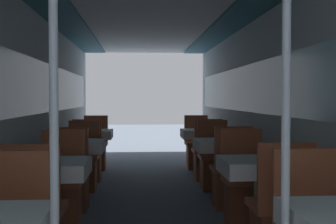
{
  "coord_description": "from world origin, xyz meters",
  "views": [
    {
      "loc": [
        -0.15,
        -1.11,
        1.22
      ],
      "look_at": [
        0.09,
        2.62,
        1.1
      ],
      "focal_mm": 50.0,
      "sensor_mm": 36.0,
      "label": 1
    }
  ],
  "objects_px": {
    "support_pole_left_0": "(54,132)",
    "chair_left_far_2": "(83,169)",
    "dining_table_right_2": "(222,148)",
    "chair_right_near_2": "(230,182)",
    "dining_table_left_3": "(92,137)",
    "chair_left_far_3": "(95,153)",
    "chair_left_near_2": "(71,184)",
    "support_pole_right_0": "(286,131)",
    "chair_left_near_3": "(88,161)",
    "chair_left_far_1": "(61,198)",
    "dining_table_left_2": "(77,149)",
    "dining_table_right_1": "(260,171)",
    "chair_right_near_3": "(207,160)",
    "dining_table_left_1": "(49,173)",
    "chair_right_far_3": "(197,152)",
    "chair_right_far_2": "(214,167)",
    "dining_table_right_3": "(202,136)",
    "chair_right_far_1": "(245,195)"
  },
  "relations": [
    {
      "from": "chair_left_far_1",
      "to": "chair_right_far_3",
      "type": "xyz_separation_m",
      "value": [
        1.73,
        3.56,
        0.0
      ]
    },
    {
      "from": "chair_left_near_2",
      "to": "chair_right_far_1",
      "type": "distance_m",
      "value": 1.86
    },
    {
      "from": "dining_table_left_2",
      "to": "dining_table_right_2",
      "type": "distance_m",
      "value": 1.73
    },
    {
      "from": "chair_left_near_2",
      "to": "chair_right_far_3",
      "type": "height_order",
      "value": "same"
    },
    {
      "from": "dining_table_left_3",
      "to": "chair_right_near_3",
      "type": "height_order",
      "value": "chair_right_near_3"
    },
    {
      "from": "dining_table_right_2",
      "to": "chair_left_near_2",
      "type": "bearing_deg",
      "value": -162.5
    },
    {
      "from": "chair_left_near_3",
      "to": "chair_right_near_2",
      "type": "distance_m",
      "value": 2.48
    },
    {
      "from": "chair_left_far_2",
      "to": "dining_table_left_1",
      "type": "bearing_deg",
      "value": 90.0
    },
    {
      "from": "chair_left_far_2",
      "to": "chair_left_far_3",
      "type": "relative_size",
      "value": 1.0
    },
    {
      "from": "dining_table_left_1",
      "to": "chair_right_far_3",
      "type": "relative_size",
      "value": 0.78
    },
    {
      "from": "chair_right_far_1",
      "to": "support_pole_left_0",
      "type": "bearing_deg",
      "value": 59.35
    },
    {
      "from": "chair_left_far_3",
      "to": "chair_right_far_2",
      "type": "bearing_deg",
      "value": 134.28
    },
    {
      "from": "dining_table_right_1",
      "to": "chair_left_far_3",
      "type": "bearing_deg",
      "value": 112.91
    },
    {
      "from": "chair_left_near_2",
      "to": "dining_table_left_3",
      "type": "distance_m",
      "value": 2.35
    },
    {
      "from": "chair_left_far_3",
      "to": "chair_right_far_1",
      "type": "height_order",
      "value": "same"
    },
    {
      "from": "dining_table_left_1",
      "to": "chair_left_far_2",
      "type": "xyz_separation_m",
      "value": [
        0.0,
        2.32,
        -0.32
      ]
    },
    {
      "from": "dining_table_right_1",
      "to": "chair_right_near_3",
      "type": "relative_size",
      "value": 0.78
    },
    {
      "from": "dining_table_left_1",
      "to": "chair_right_far_3",
      "type": "bearing_deg",
      "value": 67.09
    },
    {
      "from": "chair_left_far_2",
      "to": "dining_table_left_2",
      "type": "bearing_deg",
      "value": 90.0
    },
    {
      "from": "support_pole_right_0",
      "to": "chair_right_near_3",
      "type": "height_order",
      "value": "support_pole_right_0"
    },
    {
      "from": "dining_table_left_1",
      "to": "chair_right_far_1",
      "type": "bearing_deg",
      "value": 17.5
    },
    {
      "from": "chair_right_far_1",
      "to": "chair_right_near_2",
      "type": "bearing_deg",
      "value": -90.0
    },
    {
      "from": "dining_table_left_1",
      "to": "dining_table_left_2",
      "type": "bearing_deg",
      "value": 90.0
    },
    {
      "from": "dining_table_left_3",
      "to": "chair_right_near_2",
      "type": "distance_m",
      "value": 2.92
    },
    {
      "from": "dining_table_left_1",
      "to": "chair_right_far_2",
      "type": "relative_size",
      "value": 0.78
    },
    {
      "from": "support_pole_right_0",
      "to": "support_pole_left_0",
      "type": "bearing_deg",
      "value": 180.0
    },
    {
      "from": "dining_table_right_2",
      "to": "chair_right_near_2",
      "type": "height_order",
      "value": "chair_right_near_2"
    },
    {
      "from": "support_pole_left_0",
      "to": "chair_left_far_2",
      "type": "relative_size",
      "value": 2.35
    },
    {
      "from": "chair_left_far_1",
      "to": "chair_right_far_3",
      "type": "distance_m",
      "value": 3.96
    },
    {
      "from": "chair_right_far_2",
      "to": "dining_table_right_3",
      "type": "relative_size",
      "value": 1.29
    },
    {
      "from": "chair_right_far_2",
      "to": "chair_right_far_3",
      "type": "xyz_separation_m",
      "value": [
        0.0,
        1.78,
        0.0
      ]
    },
    {
      "from": "dining_table_right_2",
      "to": "dining_table_right_3",
      "type": "xyz_separation_m",
      "value": [
        0.0,
        1.78,
        0.0
      ]
    },
    {
      "from": "dining_table_right_1",
      "to": "chair_right_far_2",
      "type": "bearing_deg",
      "value": 90.0
    },
    {
      "from": "chair_left_far_3",
      "to": "chair_right_near_2",
      "type": "relative_size",
      "value": 1.0
    },
    {
      "from": "chair_left_near_3",
      "to": "chair_left_far_3",
      "type": "relative_size",
      "value": 1.0
    },
    {
      "from": "chair_left_far_2",
      "to": "chair_left_near_3",
      "type": "bearing_deg",
      "value": -90.0
    },
    {
      "from": "chair_left_far_1",
      "to": "dining_table_left_2",
      "type": "height_order",
      "value": "chair_left_far_1"
    },
    {
      "from": "dining_table_left_2",
      "to": "chair_right_far_3",
      "type": "height_order",
      "value": "chair_right_far_3"
    },
    {
      "from": "dining_table_right_1",
      "to": "chair_right_near_2",
      "type": "distance_m",
      "value": 1.27
    },
    {
      "from": "chair_right_near_3",
      "to": "dining_table_right_2",
      "type": "bearing_deg",
      "value": -90.0
    },
    {
      "from": "dining_table_right_1",
      "to": "dining_table_right_3",
      "type": "relative_size",
      "value": 1.0
    },
    {
      "from": "chair_left_near_2",
      "to": "dining_table_left_1",
      "type": "bearing_deg",
      "value": -90.0
    },
    {
      "from": "chair_left_far_1",
      "to": "chair_right_near_3",
      "type": "xyz_separation_m",
      "value": [
        1.73,
        2.46,
        0.0
      ]
    },
    {
      "from": "chair_right_far_3",
      "to": "chair_right_near_2",
      "type": "bearing_deg",
      "value": 90.0
    },
    {
      "from": "support_pole_right_0",
      "to": "dining_table_right_2",
      "type": "bearing_deg",
      "value": 84.28
    },
    {
      "from": "chair_right_near_2",
      "to": "chair_left_near_3",
      "type": "bearing_deg",
      "value": 134.28
    },
    {
      "from": "dining_table_left_1",
      "to": "chair_left_far_2",
      "type": "relative_size",
      "value": 0.78
    },
    {
      "from": "chair_left_far_2",
      "to": "dining_table_right_2",
      "type": "relative_size",
      "value": 1.29
    },
    {
      "from": "dining_table_left_3",
      "to": "chair_left_far_3",
      "type": "distance_m",
      "value": 0.63
    },
    {
      "from": "chair_right_far_3",
      "to": "chair_right_far_2",
      "type": "bearing_deg",
      "value": 90.0
    }
  ]
}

